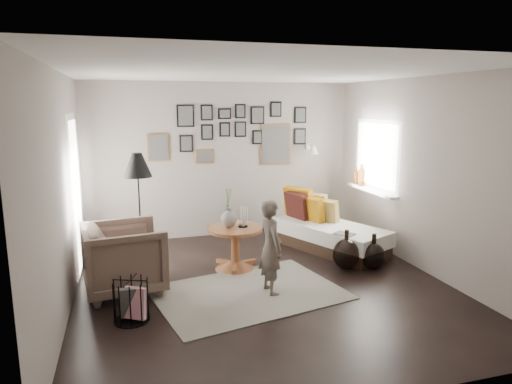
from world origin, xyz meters
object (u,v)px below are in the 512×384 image
object	(u,v)px
pedestal_table	(235,250)
daybed	(328,231)
armchair	(124,258)
child	(271,247)
magazine_basket	(131,301)
floor_lamp	(138,170)
demijohn_small	(373,256)
demijohn_large	(346,254)
vase	(229,216)

from	to	relation	value
pedestal_table	daybed	size ratio (longest dim) A/B	0.38
armchair	child	bearing A→B (deg)	-115.43
magazine_basket	daybed	bearing A→B (deg)	28.87
floor_lamp	demijohn_small	xyz separation A→B (m)	(3.04, -0.92, -1.19)
daybed	demijohn_large	size ratio (longest dim) A/B	3.56
child	armchair	bearing A→B (deg)	64.93
pedestal_table	demijohn_small	bearing A→B (deg)	-16.86
vase	armchair	distance (m)	1.47
pedestal_table	daybed	xyz separation A→B (m)	(1.61, 0.47, 0.01)
floor_lamp	demijohn_small	size ratio (longest dim) A/B	3.18
pedestal_table	magazine_basket	bearing A→B (deg)	-139.66
demijohn_large	pedestal_table	bearing A→B (deg)	163.64
demijohn_small	child	distance (m)	1.68
magazine_basket	armchair	bearing A→B (deg)	93.78
floor_lamp	magazine_basket	distance (m)	1.96
daybed	magazine_basket	bearing A→B (deg)	-175.38
pedestal_table	child	distance (m)	0.97
floor_lamp	demijohn_small	world-z (taller)	floor_lamp
pedestal_table	floor_lamp	distance (m)	1.70
pedestal_table	armchair	distance (m)	1.51
vase	floor_lamp	xyz separation A→B (m)	(-1.15, 0.35, 0.63)
armchair	magazine_basket	xyz separation A→B (m)	(0.05, -0.82, -0.20)
pedestal_table	floor_lamp	world-z (taller)	floor_lamp
demijohn_large	armchair	bearing A→B (deg)	178.82
armchair	magazine_basket	world-z (taller)	armchair
pedestal_table	armchair	xyz separation A→B (m)	(-1.46, -0.37, 0.15)
pedestal_table	demijohn_large	bearing A→B (deg)	-16.36
demijohn_small	child	world-z (taller)	child
floor_lamp	magazine_basket	bearing A→B (deg)	-96.15
demijohn_large	child	xyz separation A→B (m)	(-1.24, -0.47, 0.36)
demijohn_large	floor_lamp	bearing A→B (deg)	163.44
vase	magazine_basket	bearing A→B (deg)	-137.52
armchair	magazine_basket	distance (m)	0.85
armchair	demijohn_small	world-z (taller)	armchair
floor_lamp	magazine_basket	xyz separation A→B (m)	(-0.17, -1.56, -1.16)
armchair	demijohn_small	xyz separation A→B (m)	(3.27, -0.18, -0.23)
vase	magazine_basket	world-z (taller)	vase
pedestal_table	demijohn_large	distance (m)	1.52
demijohn_large	child	size ratio (longest dim) A/B	0.49
pedestal_table	magazine_basket	world-z (taller)	pedestal_table
magazine_basket	demijohn_large	distance (m)	2.96
armchair	demijohn_large	xyz separation A→B (m)	(2.92, -0.06, -0.21)
pedestal_table	child	bearing A→B (deg)	-76.54
daybed	armchair	bearing A→B (deg)	171.03
floor_lamp	demijohn_large	bearing A→B (deg)	-16.56
floor_lamp	pedestal_table	bearing A→B (deg)	-16.79
pedestal_table	armchair	size ratio (longest dim) A/B	0.82
daybed	pedestal_table	bearing A→B (deg)	172.02
demijohn_small	vase	bearing A→B (deg)	163.26
magazine_basket	pedestal_table	bearing A→B (deg)	40.34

